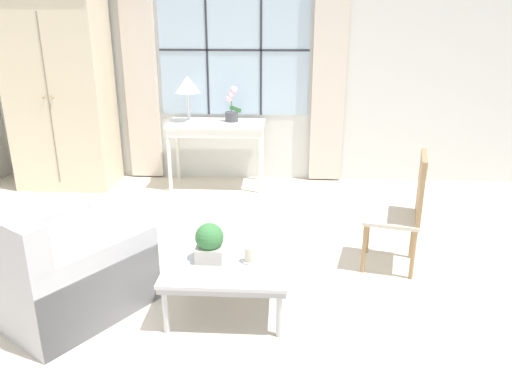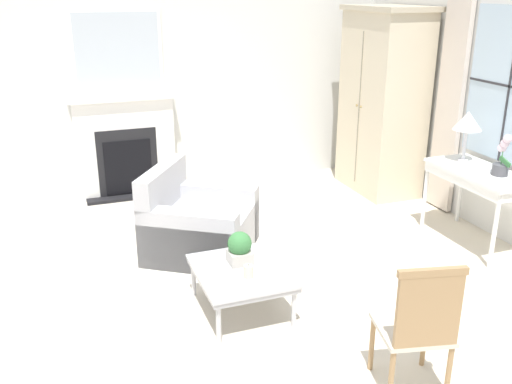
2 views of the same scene
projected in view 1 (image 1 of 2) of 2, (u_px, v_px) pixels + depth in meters
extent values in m
plane|color=beige|center=(197.00, 304.00, 3.67)|extent=(14.00, 14.00, 0.00)
cube|color=silver|center=(234.00, 66.00, 6.04)|extent=(7.20, 0.06, 2.80)
cube|color=silver|center=(234.00, 50.00, 5.94)|extent=(1.80, 0.01, 1.54)
cube|color=#2D2D33|center=(207.00, 50.00, 5.95)|extent=(0.02, 0.02, 1.54)
cube|color=#2D2D33|center=(261.00, 50.00, 5.91)|extent=(0.02, 0.02, 1.54)
cube|color=#2D2D33|center=(234.00, 50.00, 5.93)|extent=(1.80, 0.02, 0.02)
cube|color=beige|center=(141.00, 77.00, 6.06)|extent=(0.40, 0.06, 2.52)
cube|color=beige|center=(329.00, 78.00, 5.94)|extent=(0.40, 0.06, 2.52)
cube|color=beige|center=(61.00, 93.00, 5.85)|extent=(1.10, 0.66, 2.26)
cube|color=gray|center=(49.00, 101.00, 5.55)|extent=(0.01, 0.01, 1.90)
sphere|color=#997F4C|center=(43.00, 97.00, 5.53)|extent=(0.03, 0.03, 0.03)
sphere|color=#997F4C|center=(52.00, 97.00, 5.53)|extent=(0.03, 0.03, 0.03)
cube|color=white|center=(216.00, 124.00, 5.91)|extent=(1.15, 0.56, 0.03)
cube|color=white|center=(216.00, 129.00, 5.93)|extent=(1.10, 0.53, 0.10)
cylinder|color=white|center=(169.00, 160.00, 5.85)|extent=(0.04, 0.04, 0.76)
cylinder|color=white|center=(260.00, 162.00, 5.79)|extent=(0.04, 0.04, 0.76)
cylinder|color=white|center=(178.00, 150.00, 6.30)|extent=(0.04, 0.04, 0.76)
cylinder|color=white|center=(262.00, 151.00, 6.24)|extent=(0.04, 0.04, 0.76)
cylinder|color=silver|center=(189.00, 120.00, 5.96)|extent=(0.10, 0.10, 0.02)
cylinder|color=silver|center=(188.00, 106.00, 5.90)|extent=(0.04, 0.04, 0.32)
cone|color=white|center=(187.00, 84.00, 5.81)|extent=(0.29, 0.29, 0.19)
cylinder|color=#4C4C51|center=(232.00, 117.00, 5.94)|extent=(0.16, 0.16, 0.11)
cylinder|color=#38753D|center=(231.00, 100.00, 5.87)|extent=(0.01, 0.01, 0.29)
cube|color=#38753D|center=(235.00, 109.00, 5.90)|extent=(0.15, 0.02, 0.09)
sphere|color=silver|center=(229.00, 99.00, 5.88)|extent=(0.09, 0.09, 0.09)
sphere|color=silver|center=(231.00, 94.00, 5.86)|extent=(0.09, 0.09, 0.09)
sphere|color=silver|center=(234.00, 90.00, 5.84)|extent=(0.09, 0.09, 0.09)
cube|color=#B2B2B7|center=(63.00, 277.00, 3.59)|extent=(1.35, 1.34, 0.45)
cube|color=#B2B2B7|center=(32.00, 254.00, 3.78)|extent=(0.70, 0.91, 0.59)
cube|color=#B2B2B7|center=(96.00, 285.00, 3.34)|extent=(0.70, 0.91, 0.59)
cube|color=beige|center=(392.00, 217.00, 4.09)|extent=(0.53, 0.53, 0.03)
cube|color=#9E7A51|center=(421.00, 190.00, 3.95)|extent=(0.13, 0.40, 0.48)
cube|color=#9E7A51|center=(424.00, 158.00, 3.86)|extent=(0.14, 0.43, 0.05)
cylinder|color=#9E7A51|center=(364.00, 249.00, 4.04)|extent=(0.04, 0.04, 0.42)
cylinder|color=#9E7A51|center=(368.00, 230.00, 4.39)|extent=(0.04, 0.04, 0.42)
cylinder|color=#9E7A51|center=(413.00, 255.00, 3.95)|extent=(0.04, 0.04, 0.42)
cylinder|color=#9E7A51|center=(413.00, 235.00, 4.29)|extent=(0.04, 0.04, 0.42)
cube|color=#BCBCC1|center=(227.00, 263.00, 3.49)|extent=(0.85, 0.72, 0.03)
cube|color=#A0A0A4|center=(227.00, 268.00, 3.50)|extent=(0.83, 0.70, 0.04)
cylinder|color=#BCBCC1|center=(165.00, 309.00, 3.28)|extent=(0.04, 0.04, 0.35)
cylinder|color=#BCBCC1|center=(279.00, 313.00, 3.24)|extent=(0.04, 0.04, 0.35)
cylinder|color=#BCBCC1|center=(184.00, 265.00, 3.86)|extent=(0.04, 0.04, 0.35)
cylinder|color=#BCBCC1|center=(280.00, 268.00, 3.82)|extent=(0.04, 0.04, 0.35)
cube|color=#BCB7AD|center=(210.00, 253.00, 3.50)|extent=(0.19, 0.19, 0.11)
sphere|color=#38753D|center=(209.00, 237.00, 3.46)|extent=(0.20, 0.20, 0.20)
cylinder|color=silver|center=(250.00, 261.00, 3.48)|extent=(0.11, 0.11, 0.01)
cylinder|color=beige|center=(250.00, 254.00, 3.46)|extent=(0.08, 0.08, 0.10)
cylinder|color=black|center=(250.00, 247.00, 3.44)|extent=(0.00, 0.00, 0.01)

